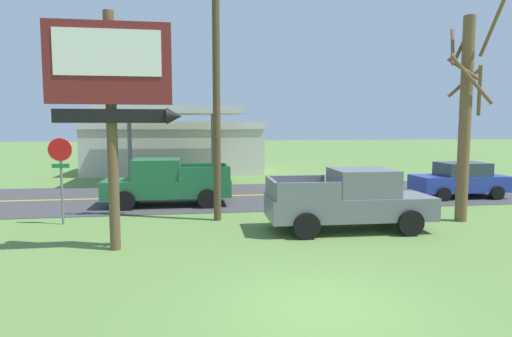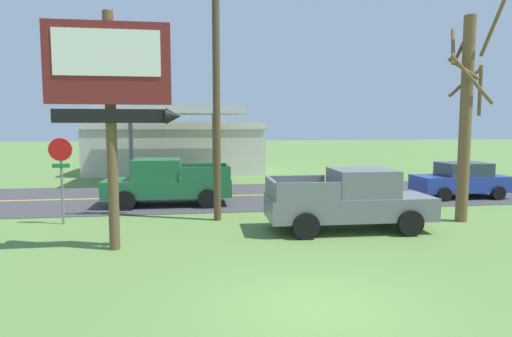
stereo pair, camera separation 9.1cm
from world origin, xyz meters
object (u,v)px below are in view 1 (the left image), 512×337
object	(u,v)px
motel_sign	(112,87)
car_blue_mid_lane	(460,180)
gas_station	(175,145)
pickup_grey_parked_on_lawn	(351,200)
bare_tree	(466,113)
pickup_green_on_road	(166,183)
utility_pole	(216,68)
stop_sign	(61,165)

from	to	relation	value
motel_sign	car_blue_mid_lane	bearing A→B (deg)	24.87
gas_station	motel_sign	bearing A→B (deg)	-92.73
gas_station	pickup_grey_parked_on_lawn	distance (m)	19.44
bare_tree	pickup_grey_parked_on_lawn	xyz separation A→B (m)	(-4.33, -0.65, -2.81)
bare_tree	pickup_green_on_road	xyz separation A→B (m)	(-10.41, 4.65, -2.81)
pickup_grey_parked_on_lawn	gas_station	bearing A→B (deg)	108.30
motel_sign	car_blue_mid_lane	xyz separation A→B (m)	(14.35, 6.65, -3.50)
utility_pole	bare_tree	distance (m)	8.72
motel_sign	stop_sign	distance (m)	4.83
gas_station	car_blue_mid_lane	xyz separation A→B (m)	(13.41, -13.13, -1.11)
motel_sign	gas_station	size ratio (longest dim) A/B	0.52
car_blue_mid_lane	pickup_green_on_road	bearing A→B (deg)	-180.00
pickup_grey_parked_on_lawn	car_blue_mid_lane	distance (m)	9.03
bare_tree	gas_station	xyz separation A→B (m)	(-10.42, 17.78, -1.83)
bare_tree	gas_station	size ratio (longest dim) A/B	0.62
motel_sign	pickup_green_on_road	size ratio (longest dim) A/B	1.21
pickup_green_on_road	stop_sign	bearing A→B (deg)	-136.61
pickup_green_on_road	car_blue_mid_lane	world-z (taller)	pickup_green_on_road
gas_station	pickup_grey_parked_on_lawn	size ratio (longest dim) A/B	2.28
motel_sign	pickup_grey_parked_on_lawn	bearing A→B (deg)	10.88
utility_pole	pickup_grey_parked_on_lawn	world-z (taller)	utility_pole
bare_tree	motel_sign	bearing A→B (deg)	-170.00
pickup_grey_parked_on_lawn	pickup_green_on_road	bearing A→B (deg)	138.91
motel_sign	gas_station	bearing A→B (deg)	87.27
gas_station	car_blue_mid_lane	world-z (taller)	gas_station
utility_pole	bare_tree	bearing A→B (deg)	-9.56
pickup_grey_parked_on_lawn	pickup_green_on_road	size ratio (longest dim) A/B	1.01
utility_pole	car_blue_mid_lane	size ratio (longest dim) A/B	2.37
bare_tree	gas_station	world-z (taller)	bare_tree
gas_station	pickup_grey_parked_on_lawn	world-z (taller)	gas_station
pickup_green_on_road	car_blue_mid_lane	size ratio (longest dim) A/B	1.24
motel_sign	gas_station	xyz separation A→B (m)	(0.94, 19.78, -2.39)
motel_sign	pickup_grey_parked_on_lawn	distance (m)	7.92
bare_tree	car_blue_mid_lane	world-z (taller)	bare_tree
motel_sign	pickup_grey_parked_on_lawn	world-z (taller)	motel_sign
motel_sign	bare_tree	distance (m)	11.56
motel_sign	pickup_grey_parked_on_lawn	size ratio (longest dim) A/B	1.20
pickup_grey_parked_on_lawn	pickup_green_on_road	distance (m)	8.06
pickup_green_on_road	car_blue_mid_lane	distance (m)	13.39
gas_station	utility_pole	bearing A→B (deg)	-83.17
utility_pole	car_blue_mid_lane	xyz separation A→B (m)	(11.45, 3.22, -4.47)
pickup_green_on_road	gas_station	bearing A→B (deg)	90.07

